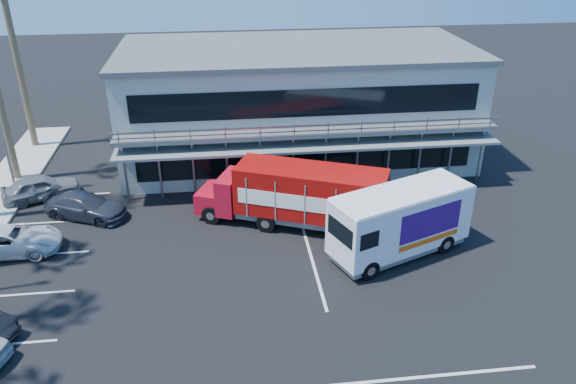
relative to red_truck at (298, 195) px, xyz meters
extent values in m
plane|color=black|center=(-1.76, -5.27, -1.84)|extent=(120.00, 120.00, 0.00)
cube|color=#A4AA9B|center=(1.24, 9.73, 1.66)|extent=(22.00, 10.00, 7.00)
cube|color=#515454|center=(1.24, 9.73, 5.31)|extent=(22.40, 10.40, 0.30)
cube|color=#515454|center=(1.24, 4.13, 1.76)|extent=(22.00, 1.20, 0.25)
cube|color=gray|center=(1.24, 3.58, 2.26)|extent=(22.00, 0.08, 0.90)
cube|color=slate|center=(1.24, 3.83, 1.06)|extent=(22.00, 1.80, 0.15)
cube|color=black|center=(1.24, 4.71, -0.24)|extent=(20.00, 0.06, 1.60)
cube|color=black|center=(1.24, 4.71, 3.36)|extent=(20.00, 0.06, 1.60)
cylinder|color=brown|center=(-16.86, 13.23, 4.16)|extent=(0.44, 0.44, 12.00)
cylinder|color=gray|center=(-15.96, 5.73, 2.16)|extent=(0.14, 0.14, 8.00)
cube|color=#AF0E20|center=(-4.39, 1.86, -0.88)|extent=(2.07, 2.50, 1.15)
cube|color=#AF0E20|center=(-3.42, 1.45, -0.35)|extent=(1.81, 2.57, 2.01)
cube|color=black|center=(-3.42, 1.45, 0.22)|extent=(0.84, 1.89, 0.67)
cube|color=#9E0F09|center=(0.63, -0.27, 0.27)|extent=(7.97, 5.18, 2.49)
cube|color=slate|center=(0.63, -0.27, -1.22)|extent=(7.83, 4.85, 0.29)
cube|color=white|center=(0.16, -1.38, 0.17)|extent=(6.49, 2.77, 0.81)
cube|color=white|center=(1.10, 0.84, 0.17)|extent=(6.49, 2.77, 0.81)
cylinder|color=black|center=(-4.53, 0.78, -1.34)|extent=(1.02, 0.65, 0.99)
cylinder|color=black|center=(-3.71, 2.71, -1.34)|extent=(1.02, 0.65, 0.99)
cylinder|color=black|center=(-1.71, -0.42, -1.34)|extent=(1.02, 0.65, 0.99)
cylinder|color=black|center=(-0.89, 1.52, -1.34)|extent=(1.02, 0.65, 0.99)
cylinder|color=black|center=(2.51, -2.20, -1.34)|extent=(1.02, 0.65, 0.99)
cylinder|color=black|center=(3.33, -0.27, -1.34)|extent=(1.02, 0.65, 0.99)
cube|color=white|center=(4.45, -3.27, 0.09)|extent=(7.28, 4.80, 2.76)
cube|color=slate|center=(4.45, -3.27, -1.44)|extent=(6.94, 4.48, 0.34)
cube|color=black|center=(1.27, -4.57, 0.38)|extent=(0.79, 1.82, 0.94)
cube|color=white|center=(4.45, -3.27, 1.50)|extent=(7.14, 4.70, 0.08)
cube|color=#380A62|center=(5.63, -4.08, 0.28)|extent=(3.30, 1.37, 1.48)
cube|color=#380A62|center=(4.72, -1.86, 0.28)|extent=(3.30, 1.37, 1.48)
cube|color=#F2590C|center=(5.63, -4.08, -0.70)|extent=(3.29, 1.36, 0.25)
cylinder|color=black|center=(2.56, -5.17, -1.36)|extent=(0.98, 0.62, 0.95)
cylinder|color=black|center=(1.77, -3.23, -1.36)|extent=(0.98, 0.62, 0.95)
cylinder|color=black|center=(6.76, -3.45, -1.36)|extent=(0.98, 0.62, 0.95)
cylinder|color=black|center=(5.97, -1.52, -1.36)|extent=(0.98, 0.62, 0.95)
imported|color=silver|center=(-14.16, -0.87, -1.18)|extent=(4.79, 2.26, 1.32)
imported|color=#2C313B|center=(-11.26, 2.33, -1.17)|extent=(4.94, 3.51, 1.33)
imported|color=slate|center=(-14.26, 4.90, -1.12)|extent=(4.52, 3.20, 1.43)
camera|label=1|loc=(-3.64, -25.52, 13.12)|focal=35.00mm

